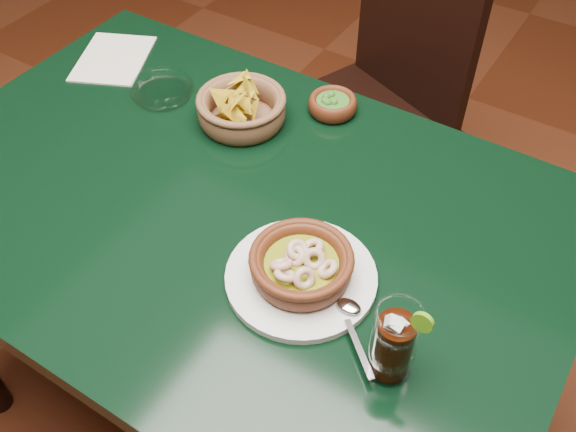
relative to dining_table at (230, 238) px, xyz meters
The scene contains 9 objects.
ground 0.65m from the dining_table, ahead, with size 7.00×7.00×0.00m, color #471C0C.
dining_table is the anchor object (origin of this frame).
dining_chair 0.72m from the dining_table, 93.71° to the left, with size 0.55×0.55×0.91m.
shrimp_plate 0.25m from the dining_table, 21.05° to the right, with size 0.30×0.24×0.07m.
chip_basket 0.26m from the dining_table, 117.98° to the left, with size 0.21×0.21×0.12m.
guacamole_ramekin 0.34m from the dining_table, 84.46° to the left, with size 0.12×0.12×0.04m.
cola_drink 0.44m from the dining_table, 20.59° to the right, with size 0.13×0.13×0.15m.
glass_ashtray 0.36m from the dining_table, 148.47° to the left, with size 0.14×0.14×0.03m.
paper_menu 0.53m from the dining_table, 154.64° to the left, with size 0.21×0.24×0.00m.
Camera 1 is at (0.51, -0.60, 1.55)m, focal length 40.00 mm.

